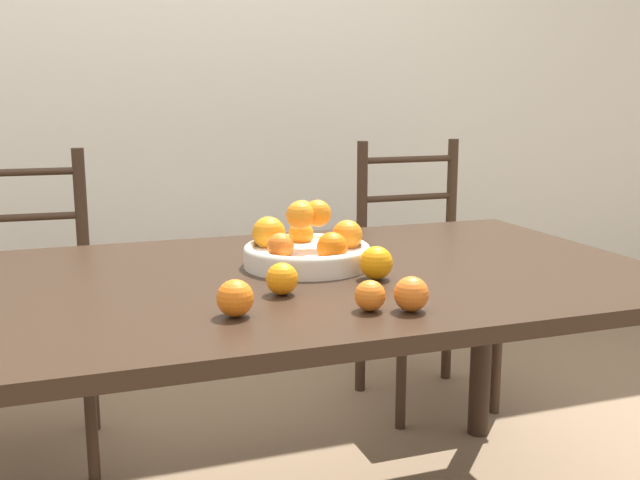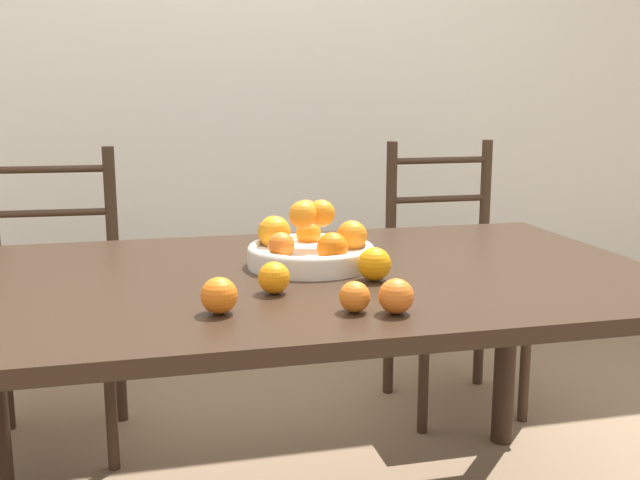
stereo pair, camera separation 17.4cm
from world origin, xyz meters
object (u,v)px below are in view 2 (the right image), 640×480
(orange_loose_3, at_px, (274,278))
(orange_loose_1, at_px, (374,264))
(chair_left, at_px, (52,308))
(chair_right, at_px, (451,282))
(fruit_bowl, at_px, (310,247))
(orange_loose_2, at_px, (396,296))
(orange_loose_4, at_px, (355,297))
(orange_loose_0, at_px, (219,296))

(orange_loose_3, bearing_deg, orange_loose_1, 12.80)
(chair_left, relative_size, chair_right, 1.00)
(fruit_bowl, xyz_separation_m, orange_loose_2, (0.07, -0.43, -0.01))
(orange_loose_1, height_order, orange_loose_4, orange_loose_1)
(orange_loose_1, xyz_separation_m, orange_loose_4, (-0.11, -0.23, -0.01))
(orange_loose_2, relative_size, chair_left, 0.07)
(orange_loose_4, bearing_deg, orange_loose_1, 63.42)
(orange_loose_0, xyz_separation_m, orange_loose_3, (0.13, 0.12, -0.00))
(orange_loose_4, bearing_deg, orange_loose_3, 126.47)
(orange_loose_1, height_order, chair_left, chair_left)
(fruit_bowl, xyz_separation_m, orange_loose_1, (0.11, -0.18, -0.01))
(orange_loose_3, height_order, chair_right, chair_right)
(orange_loose_0, bearing_deg, chair_left, 111.92)
(orange_loose_4, bearing_deg, fruit_bowl, 89.09)
(orange_loose_3, bearing_deg, orange_loose_4, -53.53)
(orange_loose_4, height_order, chair_left, chair_left)
(orange_loose_0, height_order, orange_loose_3, orange_loose_0)
(chair_left, height_order, chair_right, same)
(chair_left, xyz_separation_m, chair_right, (1.39, 0.00, 0.00))
(orange_loose_0, bearing_deg, orange_loose_4, -11.55)
(fruit_bowl, xyz_separation_m, chair_right, (0.70, 0.72, -0.31))
(orange_loose_4, height_order, chair_right, chair_right)
(orange_loose_1, bearing_deg, chair_left, 131.84)
(fruit_bowl, bearing_deg, orange_loose_1, -58.89)
(fruit_bowl, relative_size, chair_right, 0.32)
(orange_loose_1, relative_size, chair_left, 0.08)
(chair_left, bearing_deg, fruit_bowl, -42.79)
(fruit_bowl, bearing_deg, chair_left, 134.06)
(orange_loose_2, distance_m, orange_loose_3, 0.29)
(orange_loose_2, distance_m, chair_right, 1.34)
(orange_loose_1, bearing_deg, orange_loose_0, -154.75)
(orange_loose_0, bearing_deg, orange_loose_1, 25.25)
(orange_loose_1, xyz_separation_m, orange_loose_2, (-0.04, -0.26, -0.00))
(fruit_bowl, height_order, chair_left, chair_left)
(orange_loose_1, height_order, orange_loose_3, orange_loose_1)
(fruit_bowl, distance_m, orange_loose_3, 0.27)
(orange_loose_2, bearing_deg, orange_loose_4, 159.03)
(orange_loose_1, distance_m, chair_left, 1.24)
(orange_loose_3, xyz_separation_m, chair_left, (-0.56, 0.95, -0.30))
(fruit_bowl, height_order, chair_right, chair_right)
(orange_loose_1, distance_m, orange_loose_3, 0.25)
(orange_loose_0, xyz_separation_m, chair_right, (0.96, 1.07, -0.30))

